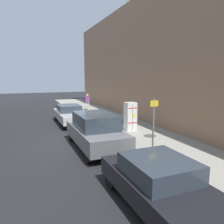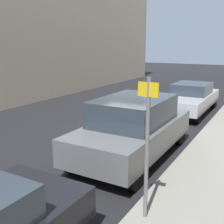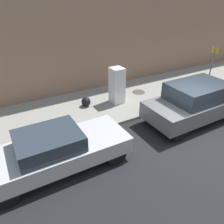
% 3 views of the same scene
% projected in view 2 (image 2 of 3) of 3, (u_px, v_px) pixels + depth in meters
% --- Properties ---
extents(ground_plane, '(80.00, 80.00, 0.00)m').
position_uv_depth(ground_plane, '(126.00, 141.00, 9.52)').
color(ground_plane, black).
extents(street_sign_post, '(0.36, 0.07, 2.54)m').
position_uv_depth(street_sign_post, '(147.00, 143.00, 4.79)').
color(street_sign_post, slate).
rests_on(street_sign_post, sidewalk_slab).
extents(parked_sedan_silver, '(1.79, 4.62, 1.40)m').
position_uv_depth(parked_sedan_silver, '(191.00, 98.00, 13.27)').
color(parked_sedan_silver, silver).
rests_on(parked_sedan_silver, ground).
extents(parked_suv_gray, '(1.97, 4.58, 1.74)m').
position_uv_depth(parked_suv_gray, '(133.00, 127.00, 7.97)').
color(parked_suv_gray, slate).
rests_on(parked_suv_gray, ground).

